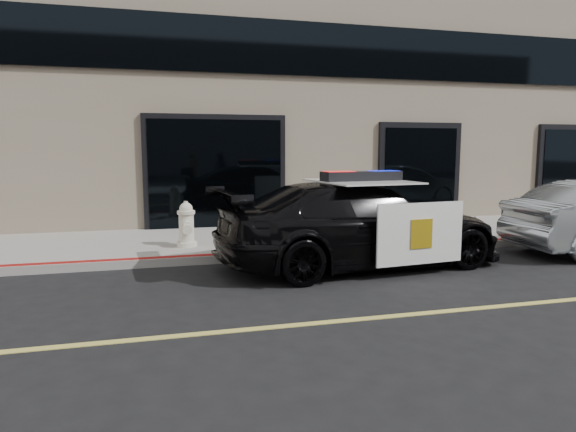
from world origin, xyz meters
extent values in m
plane|color=black|center=(0.00, 0.00, 0.00)|extent=(120.00, 120.00, 0.00)
cube|color=gray|center=(0.00, 5.25, 0.07)|extent=(60.00, 3.50, 0.15)
cube|color=#756856|center=(0.00, 10.50, 6.00)|extent=(60.00, 7.00, 12.00)
imported|color=black|center=(0.98, 2.66, 0.74)|extent=(3.11, 5.54, 1.49)
cube|color=white|center=(1.58, 1.65, 0.72)|extent=(1.58, 0.20, 0.99)
cube|color=white|center=(1.37, 3.77, 0.72)|extent=(1.58, 0.20, 0.99)
cube|color=white|center=(0.98, 2.66, 1.50)|extent=(1.66, 1.92, 0.02)
cube|color=gold|center=(1.58, 1.62, 0.72)|extent=(0.40, 0.05, 0.47)
cube|color=black|center=(0.98, 2.66, 1.58)|extent=(1.45, 0.51, 0.17)
cube|color=red|center=(0.55, 2.61, 1.60)|extent=(0.53, 0.37, 0.16)
cube|color=#0C19CC|center=(1.41, 2.70, 1.60)|extent=(0.53, 0.37, 0.16)
cylinder|color=white|center=(-1.90, 4.54, 0.19)|extent=(0.40, 0.40, 0.09)
cylinder|color=white|center=(-1.90, 4.54, 0.52)|extent=(0.29, 0.29, 0.56)
cylinder|color=white|center=(-1.90, 4.54, 0.82)|extent=(0.35, 0.35, 0.07)
sphere|color=white|center=(-1.90, 4.54, 0.89)|extent=(0.26, 0.26, 0.26)
cylinder|color=white|center=(-1.90, 4.54, 1.00)|extent=(0.08, 0.08, 0.08)
cylinder|color=white|center=(-1.90, 4.73, 0.60)|extent=(0.15, 0.13, 0.15)
cylinder|color=white|center=(-1.90, 4.35, 0.60)|extent=(0.15, 0.13, 0.15)
cylinder|color=white|center=(-1.90, 4.31, 0.52)|extent=(0.19, 0.16, 0.19)
camera|label=1|loc=(-2.54, -5.58, 2.07)|focal=32.00mm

